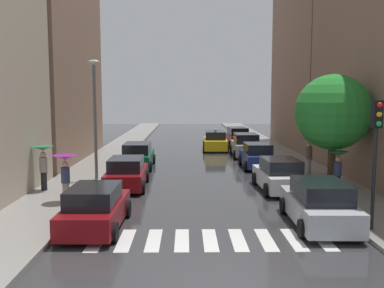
{
  "coord_description": "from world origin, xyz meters",
  "views": [
    {
      "loc": [
        -0.77,
        -10.05,
        4.61
      ],
      "look_at": [
        -0.34,
        20.26,
        1.2
      ],
      "focal_mm": 40.47,
      "sensor_mm": 36.0,
      "label": 1
    }
  ],
  "objects": [
    {
      "name": "crosswalk_stripes",
      "position": [
        -0.0,
        3.34,
        0.01
      ],
      "size": [
        7.65,
        2.2,
        0.01
      ],
      "color": "silver",
      "rests_on": "ground"
    },
    {
      "name": "ground_plane",
      "position": [
        0.0,
        24.0,
        -0.02
      ],
      "size": [
        28.0,
        72.0,
        0.04
      ],
      "primitive_type": "cube",
      "color": "#323234"
    },
    {
      "name": "taxi_midroad",
      "position": [
        1.71,
        26.22,
        0.77
      ],
      "size": [
        2.21,
        4.74,
        1.81
      ],
      "rotation": [
        0.0,
        0.0,
        1.53
      ],
      "color": "yellow",
      "rests_on": "ground"
    },
    {
      "name": "parked_car_left_third",
      "position": [
        -3.87,
        17.42,
        0.75
      ],
      "size": [
        2.06,
        4.65,
        1.6
      ],
      "rotation": [
        0.0,
        0.0,
        1.58
      ],
      "color": "#0C4C2D",
      "rests_on": "ground"
    },
    {
      "name": "street_tree_right",
      "position": [
        6.31,
        10.64,
        3.8
      ],
      "size": [
        3.63,
        3.63,
        5.48
      ],
      "color": "#513823",
      "rests_on": "sidewalk_right"
    },
    {
      "name": "lamp_post_left",
      "position": [
        -5.55,
        12.76,
        3.82
      ],
      "size": [
        0.6,
        0.28,
        6.3
      ],
      "color": "#595B60",
      "rests_on": "sidewalk_left"
    },
    {
      "name": "sidewalk_right",
      "position": [
        6.5,
        24.0,
        0.07
      ],
      "size": [
        3.0,
        72.0,
        0.15
      ],
      "primitive_type": "cube",
      "color": "gray",
      "rests_on": "ground"
    },
    {
      "name": "pedestrian_by_kerb",
      "position": [
        6.22,
        14.15,
        1.65
      ],
      "size": [
        1.0,
        1.0,
        2.07
      ],
      "rotation": [
        0.0,
        0.0,
        4.9
      ],
      "color": "gray",
      "rests_on": "sidewalk_right"
    },
    {
      "name": "parked_car_right_nearest",
      "position": [
        3.95,
        4.86,
        0.76
      ],
      "size": [
        2.16,
        4.52,
        1.63
      ],
      "rotation": [
        0.0,
        0.0,
        1.55
      ],
      "color": "#B2B7BF",
      "rests_on": "ground"
    },
    {
      "name": "parked_car_left_nearest",
      "position": [
        -3.91,
        4.58,
        0.72
      ],
      "size": [
        2.05,
        4.31,
        1.53
      ],
      "rotation": [
        0.0,
        0.0,
        1.56
      ],
      "color": "maroon",
      "rests_on": "ground"
    },
    {
      "name": "traffic_light_right_corner",
      "position": [
        5.45,
        3.92,
        3.29
      ],
      "size": [
        0.3,
        0.42,
        4.3
      ],
      "color": "black",
      "rests_on": "sidewalk_right"
    },
    {
      "name": "sidewalk_left",
      "position": [
        -6.5,
        24.0,
        0.07
      ],
      "size": [
        3.0,
        72.0,
        0.15
      ],
      "primitive_type": "cube",
      "color": "gray",
      "rests_on": "ground"
    },
    {
      "name": "pedestrian_near_tree",
      "position": [
        6.26,
        9.6,
        1.49
      ],
      "size": [
        0.91,
        0.91,
        1.89
      ],
      "rotation": [
        0.0,
        0.0,
        1.32
      ],
      "color": "black",
      "rests_on": "sidewalk_right"
    },
    {
      "name": "building_right_mid",
      "position": [
        11.0,
        27.6,
        10.43
      ],
      "size": [
        6.0,
        13.88,
        20.87
      ],
      "primitive_type": "cube",
      "color": "#8C6B56",
      "rests_on": "ground"
    },
    {
      "name": "building_left_mid",
      "position": [
        -11.0,
        20.72,
        11.14
      ],
      "size": [
        6.0,
        13.51,
        22.29
      ],
      "primitive_type": "cube",
      "color": "#8C6B56",
      "rests_on": "ground"
    },
    {
      "name": "pedestrian_foreground",
      "position": [
        -5.81,
        7.81,
        1.61
      ],
      "size": [
        1.04,
        1.04,
        1.99
      ],
      "rotation": [
        0.0,
        0.0,
        3.28
      ],
      "color": "gray",
      "rests_on": "sidewalk_left"
    },
    {
      "name": "parked_car_right_second",
      "position": [
        3.78,
        10.58,
        0.74
      ],
      "size": [
        2.19,
        4.26,
        1.58
      ],
      "rotation": [
        0.0,
        0.0,
        1.61
      ],
      "color": "silver",
      "rests_on": "ground"
    },
    {
      "name": "parked_car_left_second",
      "position": [
        -3.74,
        11.28,
        0.73
      ],
      "size": [
        2.09,
        4.31,
        1.54
      ],
      "rotation": [
        0.0,
        0.0,
        1.59
      ],
      "color": "maroon",
      "rests_on": "ground"
    },
    {
      "name": "parked_car_right_third",
      "position": [
        3.79,
        17.25,
        0.74
      ],
      "size": [
        2.01,
        4.05,
        1.58
      ],
      "rotation": [
        0.0,
        0.0,
        1.58
      ],
      "color": "navy",
      "rests_on": "ground"
    },
    {
      "name": "parked_car_right_fourth",
      "position": [
        3.77,
        22.51,
        0.81
      ],
      "size": [
        2.14,
        4.48,
        1.74
      ],
      "rotation": [
        0.0,
        0.0,
        1.56
      ],
      "color": "#B2B7BF",
      "rests_on": "ground"
    },
    {
      "name": "parked_car_right_fifth",
      "position": [
        3.94,
        29.27,
        0.8
      ],
      "size": [
        2.18,
        4.85,
        1.72
      ],
      "rotation": [
        0.0,
        0.0,
        1.62
      ],
      "color": "maroon",
      "rests_on": "ground"
    },
    {
      "name": "pedestrian_far_side",
      "position": [
        -7.47,
        10.1,
        1.67
      ],
      "size": [
        1.01,
        1.01,
        2.1
      ],
      "rotation": [
        0.0,
        0.0,
        1.13
      ],
      "color": "black",
      "rests_on": "sidewalk_left"
    }
  ]
}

